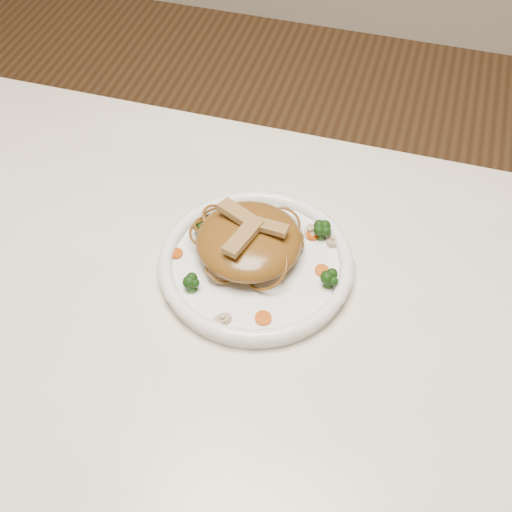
# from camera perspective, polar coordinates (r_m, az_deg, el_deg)

# --- Properties ---
(table) EXTENTS (1.20, 0.80, 0.75)m
(table) POSITION_cam_1_polar(r_m,az_deg,el_deg) (0.95, -2.63, -8.97)
(table) COLOR white
(table) RESTS_ON ground
(plate) EXTENTS (0.29, 0.29, 0.02)m
(plate) POSITION_cam_1_polar(r_m,az_deg,el_deg) (0.92, 0.00, -0.89)
(plate) COLOR white
(plate) RESTS_ON table
(noodle_mound) EXTENTS (0.16, 0.16, 0.05)m
(noodle_mound) POSITION_cam_1_polar(r_m,az_deg,el_deg) (0.90, -0.61, 1.33)
(noodle_mound) COLOR brown
(noodle_mound) RESTS_ON plate
(chicken_a) EXTENTS (0.06, 0.02, 0.01)m
(chicken_a) POSITION_cam_1_polar(r_m,az_deg,el_deg) (0.88, 0.89, 2.59)
(chicken_a) COLOR #A7834F
(chicken_a) RESTS_ON noodle_mound
(chicken_b) EXTENTS (0.07, 0.05, 0.01)m
(chicken_b) POSITION_cam_1_polar(r_m,az_deg,el_deg) (0.89, -1.32, 3.49)
(chicken_b) COLOR #A7834F
(chicken_b) RESTS_ON noodle_mound
(chicken_c) EXTENTS (0.04, 0.07, 0.01)m
(chicken_c) POSITION_cam_1_polar(r_m,az_deg,el_deg) (0.86, -1.10, 1.67)
(chicken_c) COLOR #A7834F
(chicken_c) RESTS_ON noodle_mound
(broccoli_0) EXTENTS (0.03, 0.03, 0.03)m
(broccoli_0) POSITION_cam_1_polar(r_m,az_deg,el_deg) (0.93, 5.67, 2.29)
(broccoli_0) COLOR #16330A
(broccoli_0) RESTS_ON plate
(broccoli_1) EXTENTS (0.04, 0.04, 0.03)m
(broccoli_1) POSITION_cam_1_polar(r_m,az_deg,el_deg) (0.94, -4.56, 2.67)
(broccoli_1) COLOR #16330A
(broccoli_1) RESTS_ON plate
(broccoli_2) EXTENTS (0.03, 0.03, 0.03)m
(broccoli_2) POSITION_cam_1_polar(r_m,az_deg,el_deg) (0.87, -5.59, -2.39)
(broccoli_2) COLOR #16330A
(broccoli_2) RESTS_ON plate
(broccoli_3) EXTENTS (0.04, 0.04, 0.03)m
(broccoli_3) POSITION_cam_1_polar(r_m,az_deg,el_deg) (0.88, 6.30, -1.82)
(broccoli_3) COLOR #16330A
(broccoli_3) RESTS_ON plate
(carrot_0) EXTENTS (0.02, 0.02, 0.00)m
(carrot_0) POSITION_cam_1_polar(r_m,az_deg,el_deg) (0.94, 4.85, 1.78)
(carrot_0) COLOR #C14407
(carrot_0) RESTS_ON plate
(carrot_1) EXTENTS (0.02, 0.02, 0.00)m
(carrot_1) POSITION_cam_1_polar(r_m,az_deg,el_deg) (0.92, -6.86, 0.22)
(carrot_1) COLOR #C14407
(carrot_1) RESTS_ON plate
(carrot_2) EXTENTS (0.02, 0.02, 0.00)m
(carrot_2) POSITION_cam_1_polar(r_m,az_deg,el_deg) (0.90, 5.64, -1.24)
(carrot_2) COLOR #C14407
(carrot_2) RESTS_ON plate
(carrot_3) EXTENTS (0.03, 0.03, 0.00)m
(carrot_3) POSITION_cam_1_polar(r_m,az_deg,el_deg) (0.98, -1.57, 4.27)
(carrot_3) COLOR #C14407
(carrot_3) RESTS_ON plate
(carrot_4) EXTENTS (0.03, 0.03, 0.00)m
(carrot_4) POSITION_cam_1_polar(r_m,az_deg,el_deg) (0.85, 0.62, -5.35)
(carrot_4) COLOR #C14407
(carrot_4) RESTS_ON plate
(mushroom_0) EXTENTS (0.03, 0.03, 0.01)m
(mushroom_0) POSITION_cam_1_polar(r_m,az_deg,el_deg) (0.85, -2.87, -5.42)
(mushroom_0) COLOR beige
(mushroom_0) RESTS_ON plate
(mushroom_1) EXTENTS (0.03, 0.03, 0.01)m
(mushroom_1) POSITION_cam_1_polar(r_m,az_deg,el_deg) (0.94, 6.63, 1.31)
(mushroom_1) COLOR beige
(mushroom_1) RESTS_ON plate
(mushroom_2) EXTENTS (0.03, 0.03, 0.01)m
(mushroom_2) POSITION_cam_1_polar(r_m,az_deg,el_deg) (0.96, -4.56, 2.92)
(mushroom_2) COLOR beige
(mushroom_2) RESTS_ON plate
(mushroom_3) EXTENTS (0.03, 0.03, 0.01)m
(mushroom_3) POSITION_cam_1_polar(r_m,az_deg,el_deg) (0.95, 4.64, 2.05)
(mushroom_3) COLOR beige
(mushroom_3) RESTS_ON plate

